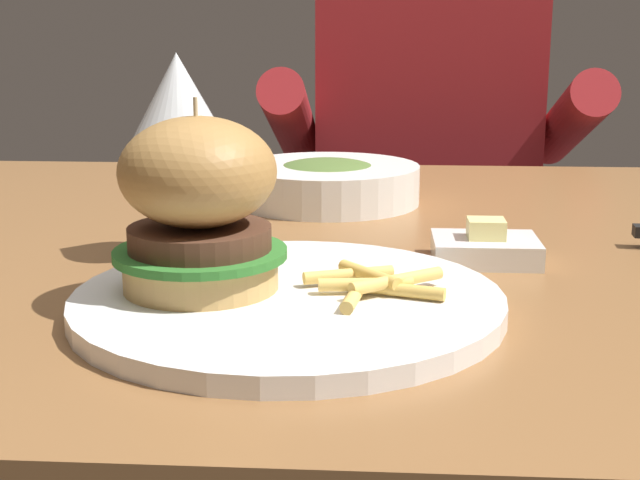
{
  "coord_description": "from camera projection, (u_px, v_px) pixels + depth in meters",
  "views": [
    {
      "loc": [
        -0.02,
        -0.79,
        0.93
      ],
      "look_at": [
        -0.06,
        -0.19,
        0.78
      ],
      "focal_mm": 50.0,
      "sensor_mm": 36.0,
      "label": 1
    }
  ],
  "objects": [
    {
      "name": "diner_person",
      "position": [
        423.0,
        241.0,
        1.54
      ],
      "size": [
        0.51,
        0.36,
        1.18
      ],
      "color": "#282833",
      "rests_on": "ground"
    },
    {
      "name": "butter_dish",
      "position": [
        485.0,
        248.0,
        0.74
      ],
      "size": [
        0.09,
        0.07,
        0.04
      ],
      "color": "white",
      "rests_on": "dining_table"
    },
    {
      "name": "soup_bowl",
      "position": [
        327.0,
        182.0,
        0.97
      ],
      "size": [
        0.2,
        0.2,
        0.05
      ],
      "color": "white",
      "rests_on": "dining_table"
    },
    {
      "name": "dining_table",
      "position": [
        397.0,
        337.0,
        0.84
      ],
      "size": [
        1.15,
        0.87,
        0.74
      ],
      "color": "brown",
      "rests_on": "ground"
    },
    {
      "name": "main_plate",
      "position": [
        288.0,
        302.0,
        0.61
      ],
      "size": [
        0.3,
        0.3,
        0.01
      ],
      "primitive_type": "cylinder",
      "color": "white",
      "rests_on": "dining_table"
    },
    {
      "name": "wine_glass",
      "position": [
        178.0,
        102.0,
        0.72
      ],
      "size": [
        0.07,
        0.07,
        0.17
      ],
      "color": "silver",
      "rests_on": "dining_table"
    },
    {
      "name": "burger_sandwich",
      "position": [
        199.0,
        204.0,
        0.6
      ],
      "size": [
        0.12,
        0.12,
        0.13
      ],
      "color": "tan",
      "rests_on": "main_plate"
    },
    {
      "name": "fries_pile",
      "position": [
        373.0,
        283.0,
        0.61
      ],
      "size": [
        0.1,
        0.09,
        0.01
      ],
      "color": "#EABC5B",
      "rests_on": "main_plate"
    }
  ]
}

